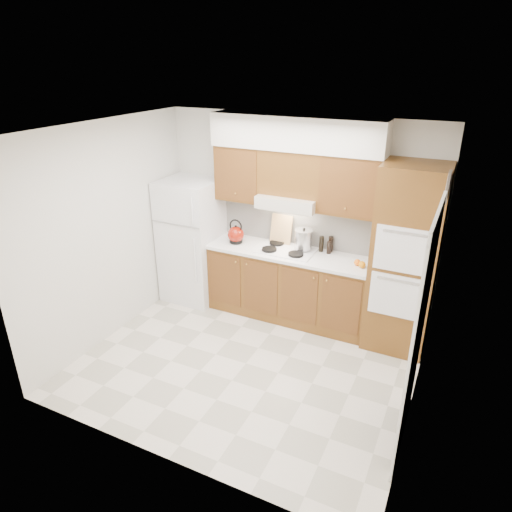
{
  "coord_description": "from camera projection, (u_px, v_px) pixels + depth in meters",
  "views": [
    {
      "loc": [
        1.95,
        -3.81,
        3.23
      ],
      "look_at": [
        -0.09,
        0.45,
        1.15
      ],
      "focal_mm": 32.0,
      "sensor_mm": 36.0,
      "label": 1
    }
  ],
  "objects": [
    {
      "name": "wall_back",
      "position": [
        297.0,
        217.0,
        5.93
      ],
      "size": [
        3.6,
        0.02,
        2.6
      ],
      "primitive_type": "cube",
      "color": "silver",
      "rests_on": "floor"
    },
    {
      "name": "orange_far",
      "position": [
        357.0,
        262.0,
        5.41
      ],
      "size": [
        0.09,
        0.09,
        0.08
      ],
      "primitive_type": "sphere",
      "rotation": [
        0.0,
        0.0,
        -0.14
      ],
      "color": "orange",
      "rests_on": "countertop"
    },
    {
      "name": "range_hood",
      "position": [
        289.0,
        201.0,
        5.64
      ],
      "size": [
        0.75,
        0.45,
        0.15
      ],
      "primitive_type": "cube",
      "color": "silver",
      "rests_on": "wall_back"
    },
    {
      "name": "upper_cab_left",
      "position": [
        242.0,
        173.0,
        5.85
      ],
      "size": [
        0.63,
        0.33,
        0.7
      ],
      "primitive_type": "cube",
      "color": "brown",
      "rests_on": "wall_back"
    },
    {
      "name": "kettle",
      "position": [
        236.0,
        234.0,
        6.03
      ],
      "size": [
        0.29,
        0.29,
        0.22
      ],
      "primitive_type": "sphere",
      "rotation": [
        0.0,
        0.0,
        0.4
      ],
      "color": "maroon",
      "rests_on": "countertop"
    },
    {
      "name": "upper_cab_right",
      "position": [
        351.0,
        185.0,
        5.29
      ],
      "size": [
        0.73,
        0.33,
        0.7
      ],
      "primitive_type": "cube",
      "color": "brown",
      "rests_on": "wall_back"
    },
    {
      "name": "cutting_board",
      "position": [
        281.0,
        229.0,
        5.99
      ],
      "size": [
        0.29,
        0.11,
        0.38
      ],
      "primitive_type": "cube",
      "rotation": [
        -0.21,
        0.0,
        -0.03
      ],
      "color": "tan",
      "rests_on": "countertop"
    },
    {
      "name": "ceiling",
      "position": [
        243.0,
        131.0,
        4.17
      ],
      "size": [
        3.6,
        3.6,
        0.0
      ],
      "primitive_type": "plane",
      "color": "white",
      "rests_on": "wall_back"
    },
    {
      "name": "base_cabinets",
      "position": [
        288.0,
        285.0,
        6.01
      ],
      "size": [
        2.11,
        0.6,
        0.9
      ],
      "primitive_type": "cube",
      "color": "brown",
      "rests_on": "floor"
    },
    {
      "name": "wall_clock",
      "position": [
        448.0,
        187.0,
        4.1
      ],
      "size": [
        0.02,
        0.3,
        0.3
      ],
      "primitive_type": "cylinder",
      "rotation": [
        0.0,
        1.57,
        0.0
      ],
      "color": "#3F3833",
      "rests_on": "wall_right"
    },
    {
      "name": "orange_near",
      "position": [
        362.0,
        265.0,
        5.35
      ],
      "size": [
        0.11,
        0.11,
        0.08
      ],
      "primitive_type": "sphere",
      "rotation": [
        0.0,
        0.0,
        -0.41
      ],
      "color": "#FF9F0D",
      "rests_on": "countertop"
    },
    {
      "name": "condiment_c",
      "position": [
        329.0,
        248.0,
        5.72
      ],
      "size": [
        0.06,
        0.06,
        0.16
      ],
      "primitive_type": "cylinder",
      "rotation": [
        0.0,
        0.0,
        0.1
      ],
      "color": "black",
      "rests_on": "countertop"
    },
    {
      "name": "doorway",
      "position": [
        417.0,
        341.0,
        3.8
      ],
      "size": [
        0.02,
        0.9,
        2.1
      ],
      "primitive_type": "cube",
      "color": "black",
      "rests_on": "floor"
    },
    {
      "name": "cooktop",
      "position": [
        286.0,
        250.0,
        5.84
      ],
      "size": [
        0.74,
        0.5,
        0.01
      ],
      "primitive_type": "cube",
      "color": "white",
      "rests_on": "countertop"
    },
    {
      "name": "wall_right",
      "position": [
        428.0,
        297.0,
        3.98
      ],
      "size": [
        0.02,
        3.0,
        2.6
      ],
      "primitive_type": "cube",
      "color": "silver",
      "rests_on": "floor"
    },
    {
      "name": "condiment_b",
      "position": [
        331.0,
        244.0,
        5.78
      ],
      "size": [
        0.06,
        0.06,
        0.2
      ],
      "primitive_type": "cylinder",
      "rotation": [
        0.0,
        0.0,
        0.04
      ],
      "color": "black",
      "rests_on": "countertop"
    },
    {
      "name": "floor",
      "position": [
        246.0,
        363.0,
        5.22
      ],
      "size": [
        3.6,
        3.6,
        0.0
      ],
      "primitive_type": "plane",
      "color": "beige",
      "rests_on": "ground"
    },
    {
      "name": "countertop",
      "position": [
        289.0,
        253.0,
        5.82
      ],
      "size": [
        2.13,
        0.62,
        0.04
      ],
      "primitive_type": "cube",
      "color": "white",
      "rests_on": "base_cabinets"
    },
    {
      "name": "condiment_a",
      "position": [
        321.0,
        244.0,
        5.78
      ],
      "size": [
        0.06,
        0.06,
        0.2
      ],
      "primitive_type": "cylinder",
      "rotation": [
        0.0,
        0.0,
        -0.03
      ],
      "color": "black",
      "rests_on": "countertop"
    },
    {
      "name": "fridge",
      "position": [
        192.0,
        241.0,
        6.37
      ],
      "size": [
        0.75,
        0.72,
        1.72
      ],
      "primitive_type": "cube",
      "color": "white",
      "rests_on": "floor"
    },
    {
      "name": "soffit",
      "position": [
        297.0,
        133.0,
        5.33
      ],
      "size": [
        2.13,
        0.36,
        0.4
      ],
      "primitive_type": "cube",
      "color": "silver",
      "rests_on": "wall_back"
    },
    {
      "name": "stock_pot",
      "position": [
        304.0,
        240.0,
        5.79
      ],
      "size": [
        0.27,
        0.27,
        0.24
      ],
      "primitive_type": "cylinder",
      "rotation": [
        0.0,
        0.0,
        -0.22
      ],
      "color": "silver",
      "rests_on": "cooktop"
    },
    {
      "name": "wall_left",
      "position": [
        110.0,
        233.0,
        5.4
      ],
      "size": [
        0.02,
        3.0,
        2.6
      ],
      "primitive_type": "cube",
      "color": "silver",
      "rests_on": "floor"
    },
    {
      "name": "oven_cabinet",
      "position": [
        405.0,
        260.0,
        5.17
      ],
      "size": [
        0.7,
        0.65,
        2.2
      ],
      "primitive_type": "cube",
      "color": "brown",
      "rests_on": "floor"
    },
    {
      "name": "backsplash",
      "position": [
        298.0,
        224.0,
        5.94
      ],
      "size": [
        2.11,
        0.03,
        0.56
      ],
      "primitive_type": "cube",
      "color": "white",
      "rests_on": "countertop"
    },
    {
      "name": "upper_cab_over_hood",
      "position": [
        292.0,
        172.0,
        5.55
      ],
      "size": [
        0.75,
        0.33,
        0.55
      ],
      "primitive_type": "cube",
      "color": "brown",
      "rests_on": "range_hood"
    }
  ]
}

